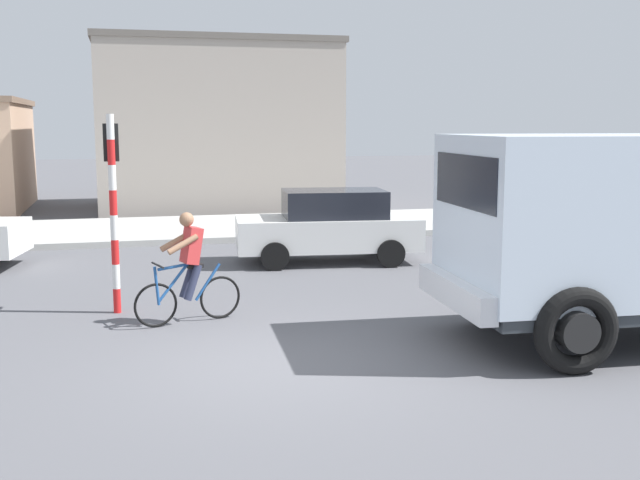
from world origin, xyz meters
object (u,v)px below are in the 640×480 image
truck_foreground (638,224)px  car_red_near (329,225)px  cyclist (189,268)px  traffic_light_pole (113,186)px

truck_foreground → car_red_near: truck_foreground is taller
truck_foreground → cyclist: size_ratio=3.23×
truck_foreground → car_red_near: 7.61m
truck_foreground → traffic_light_pole: 7.95m
traffic_light_pole → truck_foreground: bearing=-26.3°
car_red_near → traffic_light_pole: bearing=-141.7°
traffic_light_pole → car_red_near: (4.55, 3.59, -1.25)m
truck_foreground → traffic_light_pole: (-7.11, 3.52, 0.40)m
cyclist → truck_foreground: bearing=-22.6°
truck_foreground → car_red_near: (-2.57, 7.11, -0.85)m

